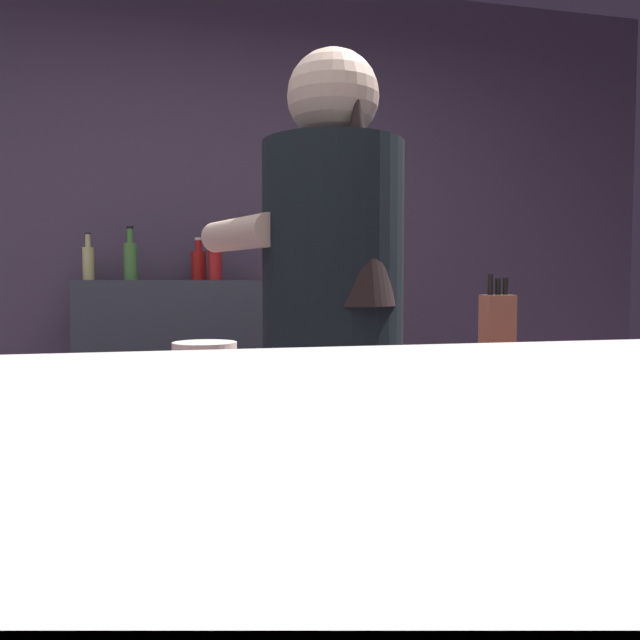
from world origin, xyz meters
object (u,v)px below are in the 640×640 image
object	(u,v)px
chefs_knife	(387,358)
bottle_vinegar	(215,258)
bottle_olive_oil	(88,262)
knife_block	(497,323)
bottle_soy	(130,259)
bottle_hot_sauce	(199,264)
mixing_bowl	(205,351)
bartender	(334,348)

from	to	relation	value
chefs_knife	bottle_vinegar	size ratio (longest dim) A/B	0.90
chefs_knife	bottle_olive_oil	distance (m)	1.73
knife_block	bottle_soy	distance (m)	1.74
bottle_soy	bottle_olive_oil	xyz separation A→B (m)	(-0.20, 0.09, -0.01)
bottle_vinegar	bottle_hot_sauce	bearing A→B (deg)	119.75
knife_block	bottle_olive_oil	world-z (taller)	bottle_olive_oil
knife_block	chefs_knife	size ratio (longest dim) A/B	1.12
chefs_knife	mixing_bowl	bearing A→B (deg)	170.73
bartender	bottle_olive_oil	xyz separation A→B (m)	(-0.75, 1.76, 0.25)
bottle_soy	mixing_bowl	bearing A→B (deg)	-76.35
bottle_soy	bottle_hot_sauce	xyz separation A→B (m)	(0.32, 0.10, -0.02)
mixing_bowl	knife_block	bearing A→B (deg)	-3.61
mixing_bowl	bottle_hot_sauce	bearing A→B (deg)	87.84
bottle_hot_sauce	knife_block	bearing A→B (deg)	-54.20
chefs_knife	bottle_olive_oil	world-z (taller)	bottle_olive_oil
bottle_soy	bottle_hot_sauce	bearing A→B (deg)	16.93
bottle_soy	bottle_olive_oil	distance (m)	0.22
bottle_soy	bottle_vinegar	distance (m)	0.39
bartender	bottle_olive_oil	size ratio (longest dim) A/B	7.45
bartender	knife_block	bearing A→B (deg)	-73.94
knife_block	mixing_bowl	world-z (taller)	knife_block
mixing_bowl	bottle_olive_oil	bearing A→B (deg)	111.18
mixing_bowl	bottle_hot_sauce	distance (m)	1.26
bartender	mixing_bowl	xyz separation A→B (m)	(-0.28, 0.54, -0.06)
knife_block	bottle_soy	bearing A→B (deg)	136.38
chefs_knife	bottle_soy	size ratio (longest dim) A/B	0.95
bottle_olive_oil	bottle_vinegar	world-z (taller)	bottle_vinegar
chefs_knife	bottle_soy	bearing A→B (deg)	127.57
bottle_olive_oil	bartender	bearing A→B (deg)	-66.87
bartender	bottle_hot_sauce	distance (m)	1.80
bottle_vinegar	mixing_bowl	bearing A→B (deg)	-96.06
bottle_soy	bottle_olive_oil	world-z (taller)	bottle_soy
chefs_knife	bottle_soy	world-z (taller)	bottle_soy
knife_block	bottle_vinegar	world-z (taller)	bottle_vinegar
bartender	chefs_knife	xyz separation A→B (m)	(0.28, 0.41, -0.08)
bottle_soy	bottle_hot_sauce	world-z (taller)	bottle_soy
chefs_knife	bottle_soy	distance (m)	1.55
bartender	mixing_bowl	size ratio (longest dim) A/B	8.34
chefs_knife	bottle_vinegar	world-z (taller)	bottle_vinegar
mixing_bowl	bottle_soy	xyz separation A→B (m)	(-0.27, 1.13, 0.32)
bartender	bottle_vinegar	distance (m)	1.67
knife_block	bottle_olive_oil	bearing A→B (deg)	138.54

